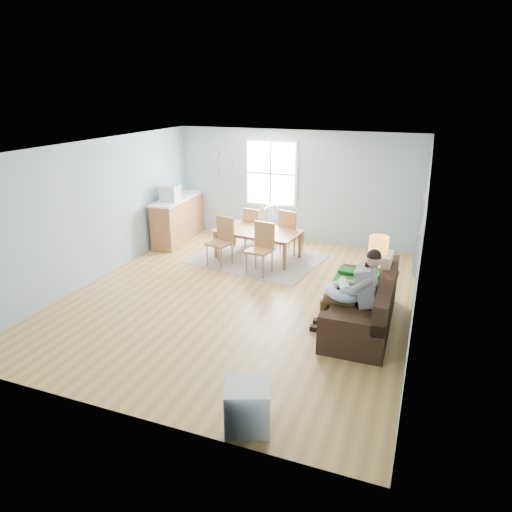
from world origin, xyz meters
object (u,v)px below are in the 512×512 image
at_px(storage_cube, 246,407).
at_px(chair_ne, 290,229).
at_px(father, 355,289).
at_px(counter, 178,219).
at_px(baby_swing, 269,226).
at_px(sofa, 365,308).
at_px(floor_lamp, 378,252).
at_px(chair_sw, 222,238).
at_px(monitor, 170,193).
at_px(chair_se, 262,245).
at_px(chair_nw, 253,225).
at_px(dining_table, 257,245).
at_px(toddler, 364,278).

xyz_separation_m(storage_cube, chair_ne, (-1.22, 5.71, 0.33)).
relative_size(father, counter, 0.71).
xyz_separation_m(father, storage_cube, (-0.76, -2.53, -0.48)).
distance_m(counter, baby_swing, 2.27).
xyz_separation_m(chair_ne, counter, (-2.89, -0.00, -0.05)).
xyz_separation_m(sofa, father, (-0.14, -0.31, 0.45)).
distance_m(floor_lamp, chair_sw, 3.75).
relative_size(storage_cube, monitor, 1.48).
relative_size(chair_se, baby_swing, 1.02).
relative_size(father, baby_swing, 1.37).
distance_m(chair_se, counter, 2.98).
bearing_deg(sofa, chair_ne, 126.38).
bearing_deg(father, chair_nw, 131.23).
xyz_separation_m(chair_se, baby_swing, (-0.50, 1.90, -0.20)).
xyz_separation_m(father, chair_sw, (-3.13, 2.02, -0.16)).
relative_size(floor_lamp, chair_nw, 1.53).
bearing_deg(dining_table, monitor, -178.62).
height_order(storage_cube, baby_swing, baby_swing).
distance_m(floor_lamp, dining_table, 3.61).
bearing_deg(father, sofa, 66.56).
bearing_deg(counter, storage_cube, -54.26).
bearing_deg(counter, chair_sw, -33.67).
height_order(dining_table, chair_sw, chair_sw).
xyz_separation_m(sofa, floor_lamp, (0.10, 0.18, 0.90)).
relative_size(father, toddler, 1.60).
relative_size(dining_table, chair_sw, 1.80).
bearing_deg(sofa, baby_swing, 129.14).
relative_size(father, dining_table, 0.76).
relative_size(storage_cube, chair_nw, 0.64).
bearing_deg(floor_lamp, baby_swing, 131.64).
height_order(counter, baby_swing, counter).
distance_m(chair_nw, baby_swing, 0.52).
relative_size(chair_sw, chair_nw, 1.08).
bearing_deg(sofa, dining_table, 139.62).
xyz_separation_m(toddler, chair_se, (-2.23, 1.35, -0.14)).
distance_m(sofa, chair_ne, 3.57).
bearing_deg(chair_ne, chair_nw, 170.26).
distance_m(chair_nw, monitor, 2.10).
height_order(chair_ne, monitor, monitor).
bearing_deg(sofa, counter, 150.22).
xyz_separation_m(sofa, monitor, (-4.96, 2.49, 0.97)).
bearing_deg(counter, monitor, -83.48).
relative_size(sofa, chair_nw, 2.28).
bearing_deg(chair_se, monitor, 160.52).
distance_m(father, monitor, 5.60).
relative_size(chair_se, chair_nw, 1.10).
bearing_deg(toddler, storage_cube, -104.92).
relative_size(chair_nw, counter, 0.48).
height_order(toddler, floor_lamp, floor_lamp).
bearing_deg(sofa, toddler, 111.95).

